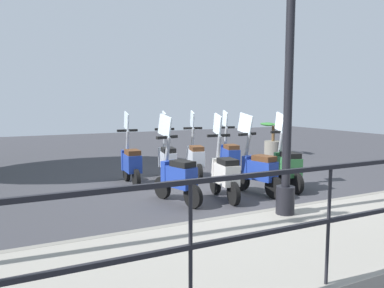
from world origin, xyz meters
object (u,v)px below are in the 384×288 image
(potted_palm, at_px, (273,141))
(scooter_far_2, at_px, (167,159))
(scooter_far_3, at_px, (131,162))
(lamp_post_near, at_px, (289,79))
(scooter_near_1, at_px, (258,169))
(scooter_near_3, at_px, (177,176))
(scooter_near_2, at_px, (224,173))
(scooter_near_0, at_px, (287,165))
(scooter_far_1, at_px, (195,157))
(scooter_far_0, at_px, (229,156))

(potted_palm, height_order, scooter_far_2, scooter_far_2)
(potted_palm, height_order, scooter_far_3, scooter_far_3)
(lamp_post_near, bearing_deg, scooter_far_3, 19.96)
(scooter_near_1, distance_m, scooter_near_3, 1.61)
(scooter_near_3, bearing_deg, scooter_near_2, -114.61)
(scooter_near_2, xyz_separation_m, scooter_far_2, (1.89, 0.33, 0.00))
(potted_palm, xyz_separation_m, scooter_near_0, (-4.02, 2.83, 0.04))
(scooter_near_3, xyz_separation_m, scooter_far_2, (1.75, -0.53, 0.00))
(potted_palm, xyz_separation_m, scooter_far_3, (-2.28, 5.51, 0.04))
(lamp_post_near, distance_m, scooter_far_1, 3.77)
(scooter_near_0, height_order, scooter_near_2, same)
(scooter_far_0, bearing_deg, scooter_near_2, 158.65)
(lamp_post_near, relative_size, scooter_far_0, 2.80)
(scooter_far_3, bearing_deg, lamp_post_near, -157.23)
(scooter_near_2, xyz_separation_m, scooter_far_0, (1.76, -1.19, 0.00))
(scooter_near_0, bearing_deg, scooter_far_3, 68.36)
(scooter_near_1, bearing_deg, scooter_near_3, 72.89)
(scooter_near_0, bearing_deg, scooter_near_3, 101.28)
(scooter_near_1, bearing_deg, scooter_near_2, 78.56)
(scooter_near_3, bearing_deg, scooter_far_2, -32.57)
(potted_palm, relative_size, scooter_far_0, 0.69)
(scooter_far_1, bearing_deg, scooter_near_3, 159.38)
(scooter_near_0, height_order, scooter_near_3, same)
(scooter_near_0, xyz_separation_m, scooter_near_3, (0.01, 2.38, 0.00))
(scooter_near_3, relative_size, scooter_far_1, 1.00)
(lamp_post_near, xyz_separation_m, potted_palm, (5.69, -4.27, -1.62))
(lamp_post_near, height_order, scooter_near_0, lamp_post_near)
(potted_palm, distance_m, scooter_near_2, 6.02)
(scooter_near_0, distance_m, scooter_near_3, 2.38)
(scooter_far_0, distance_m, scooter_far_1, 0.84)
(lamp_post_near, height_order, scooter_far_2, lamp_post_near)
(scooter_far_0, distance_m, scooter_far_2, 1.52)
(potted_palm, bearing_deg, scooter_near_1, 138.81)
(scooter_far_0, bearing_deg, scooter_near_1, 178.39)
(scooter_far_2, bearing_deg, scooter_far_3, 101.95)
(potted_palm, xyz_separation_m, scooter_far_2, (-2.26, 4.69, 0.04))
(lamp_post_near, bearing_deg, scooter_far_0, -18.46)
(scooter_far_1, height_order, scooter_far_3, same)
(lamp_post_near, xyz_separation_m, scooter_far_3, (3.42, 1.24, -1.58))
(scooter_near_1, distance_m, scooter_far_2, 2.15)
(scooter_near_2, height_order, scooter_far_3, same)
(lamp_post_near, height_order, scooter_far_1, lamp_post_near)
(scooter_near_2, bearing_deg, scooter_near_1, -80.66)
(scooter_near_2, relative_size, scooter_near_3, 1.00)
(scooter_far_3, bearing_deg, scooter_near_2, -145.56)
(lamp_post_near, height_order, scooter_near_2, lamp_post_near)
(scooter_near_0, distance_m, scooter_near_2, 1.53)
(scooter_near_3, distance_m, scooter_far_2, 1.83)
(scooter_far_2, bearing_deg, potted_palm, -53.24)
(scooter_near_3, height_order, scooter_far_3, same)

